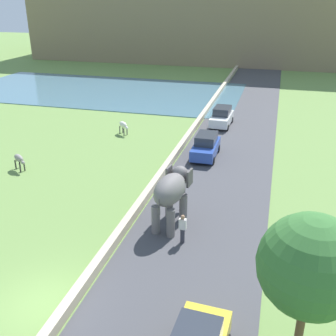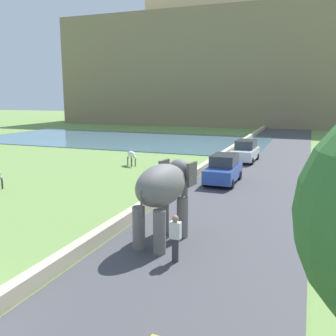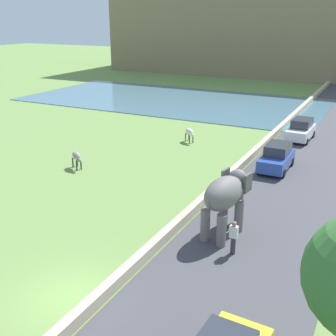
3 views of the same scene
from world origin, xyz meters
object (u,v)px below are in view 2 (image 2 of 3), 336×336
object	(u,v)px
elephant	(164,189)
car_white	(245,151)
car_blue	(224,169)
person_beside_elephant	(175,238)
cow_white	(132,155)

from	to	relation	value
elephant	car_white	distance (m)	18.50
elephant	car_white	xyz separation A→B (m)	(-0.03, 18.47, -1.14)
car_blue	elephant	bearing A→B (deg)	-89.83
car_white	car_blue	bearing A→B (deg)	-90.01
elephant	person_beside_elephant	world-z (taller)	elephant
elephant	cow_white	size ratio (longest dim) A/B	2.78
person_beside_elephant	car_blue	world-z (taller)	car_blue
car_white	cow_white	distance (m)	9.36
elephant	person_beside_elephant	bearing A→B (deg)	-57.91
car_white	car_blue	size ratio (longest dim) A/B	1.01
person_beside_elephant	cow_white	bearing A→B (deg)	120.70
person_beside_elephant	car_blue	distance (m)	11.83
person_beside_elephant	car_blue	size ratio (longest dim) A/B	0.41
car_blue	cow_white	distance (m)	8.75
car_white	cow_white	size ratio (longest dim) A/B	3.16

